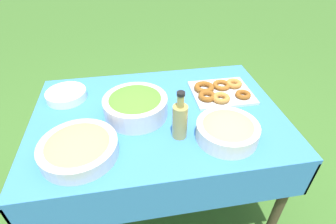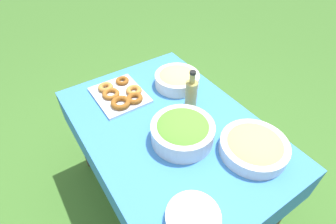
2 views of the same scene
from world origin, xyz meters
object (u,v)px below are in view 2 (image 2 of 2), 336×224
pasta_bowl (177,79)px  olive_oil_bottle (191,93)px  plate_stack (193,218)px  salad_bowl (183,131)px  donut_platter (120,94)px  bread_bowl (254,146)px

pasta_bowl → olive_oil_bottle: 0.23m
plate_stack → salad_bowl: bearing=-30.3°
salad_bowl → pasta_bowl: size_ratio=1.14×
donut_platter → salad_bowl: bearing=-167.0°
salad_bowl → olive_oil_bottle: (0.19, -0.20, 0.03)m
pasta_bowl → plate_stack: 0.92m
salad_bowl → bread_bowl: bearing=-137.1°
pasta_bowl → plate_stack: size_ratio=1.30×
pasta_bowl → salad_bowl: bearing=148.3°
donut_platter → bread_bowl: 0.85m
plate_stack → bread_bowl: bread_bowl is taller
donut_platter → olive_oil_bottle: bearing=-134.5°
salad_bowl → donut_platter: (0.50, 0.12, -0.04)m
plate_stack → bread_bowl: bearing=-76.1°
salad_bowl → plate_stack: size_ratio=1.47×
donut_platter → bread_bowl: bread_bowl is taller
salad_bowl → bread_bowl: 0.36m
donut_platter → pasta_bowl: bearing=-104.4°
salad_bowl → bread_bowl: salad_bowl is taller
donut_platter → plate_stack: size_ratio=1.54×
salad_bowl → pasta_bowl: bearing=-31.7°
pasta_bowl → bread_bowl: (-0.67, 0.00, -0.01)m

